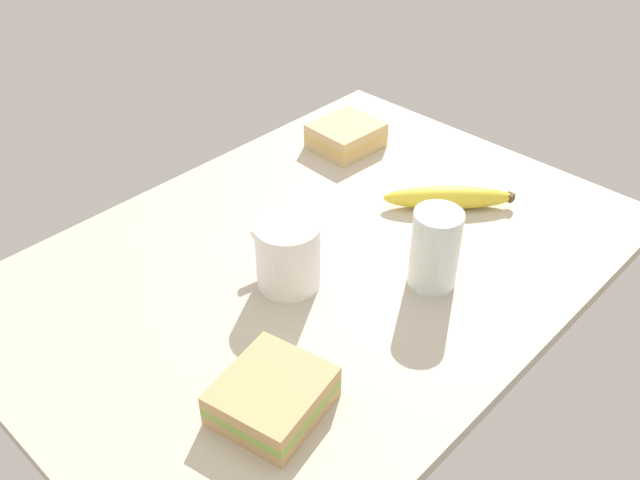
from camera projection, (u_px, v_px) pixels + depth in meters
tabletop at (320, 262)px, 100.37cm from camera, size 90.00×64.00×2.00cm
coffee_mug_black at (288, 254)px, 92.43cm from camera, size 8.63×11.04×9.53cm
sandwich_main at (346, 135)px, 123.52cm from camera, size 11.53×10.49×4.40cm
sandwich_side at (272, 396)px, 76.79cm from camera, size 13.64×12.72×4.40cm
glass_of_milk at (434, 254)px, 92.45cm from camera, size 6.53×6.53×11.36cm
banana at (448, 198)px, 108.61cm from camera, size 16.60×16.91×3.56cm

